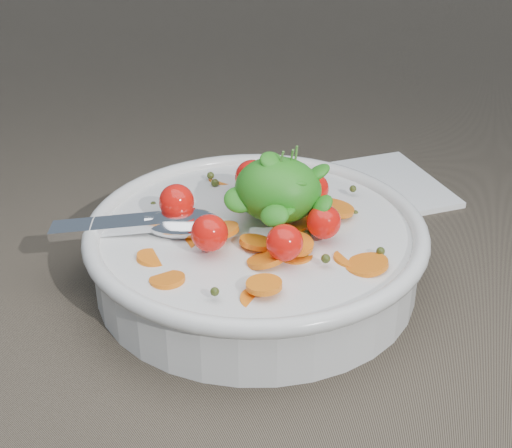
# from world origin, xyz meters

# --- Properties ---
(ground) EXTENTS (6.00, 6.00, 0.00)m
(ground) POSITION_xyz_m (0.00, 0.00, 0.00)
(ground) COLOR brown
(ground) RESTS_ON ground
(bowl) EXTENTS (0.32, 0.30, 0.13)m
(bowl) POSITION_xyz_m (-0.03, -0.01, 0.04)
(bowl) COLOR silver
(bowl) RESTS_ON ground
(napkin) EXTENTS (0.22, 0.22, 0.01)m
(napkin) POSITION_xyz_m (0.04, 0.20, 0.00)
(napkin) COLOR white
(napkin) RESTS_ON ground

